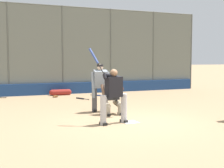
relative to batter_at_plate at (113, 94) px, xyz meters
The scene contains 12 objects.
ground_plane 1.00m from the batter_at_plate, behind, with size 160.00×160.00×0.00m, color #9E7F5B.
home_plate_marker 0.99m from the batter_at_plate, behind, with size 0.43×0.43×0.01m, color white.
backstop_fence 8.30m from the batter_at_plate, 93.67° to the right, with size 16.46×0.08×4.62m.
padding_wall 8.07m from the batter_at_plate, 93.72° to the right, with size 16.05×0.18×0.59m, color navy.
bleachers_beyond 11.23m from the batter_at_plate, 101.83° to the right, with size 11.46×3.05×1.80m.
batter_at_plate is the anchor object (origin of this frame).
catcher_behind_plate 1.50m from the batter_at_plate, 111.27° to the right, with size 0.67×0.78×1.27m.
umpire_home 2.10m from the batter_at_plate, 100.11° to the right, with size 0.67×0.45×1.66m.
spare_bat_near_backstop 6.79m from the batter_at_plate, 106.95° to the right, with size 0.56×0.65×0.07m.
spare_bat_third_base_side 5.74m from the batter_at_plate, 97.60° to the right, with size 0.39×0.81×0.07m.
fielding_glove_on_dirt 6.80m from the batter_at_plate, 88.31° to the right, with size 0.27×0.21×0.10m.
equipment_bag_dugout_side 7.59m from the batter_at_plate, 91.85° to the right, with size 1.15×0.30×0.30m.
Camera 1 is at (3.91, 8.04, 1.82)m, focal length 50.00 mm.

